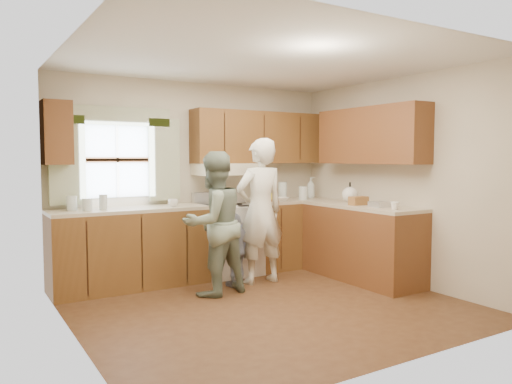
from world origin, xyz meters
TOP-DOWN VIEW (x-y plane):
  - room at (0.00, 0.00)m, footprint 3.80×3.80m
  - kitchen_fixtures at (0.61, 1.08)m, footprint 3.80×2.25m
  - stove at (0.30, 1.44)m, footprint 0.76×0.67m
  - woman_left at (0.43, 0.85)m, footprint 0.65×0.43m
  - woman_right at (-0.29, 0.67)m, footprint 0.88×0.75m
  - child at (0.10, 0.85)m, footprint 0.53×0.26m

SIDE VIEW (x-z plane):
  - child at x=0.10m, z-range 0.00..0.87m
  - stove at x=0.30m, z-range -0.07..1.00m
  - woman_right at x=-0.29m, z-range 0.00..1.60m
  - kitchen_fixtures at x=0.61m, z-range -0.24..1.91m
  - woman_left at x=0.43m, z-range 0.00..1.76m
  - room at x=0.00m, z-range -0.65..3.15m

